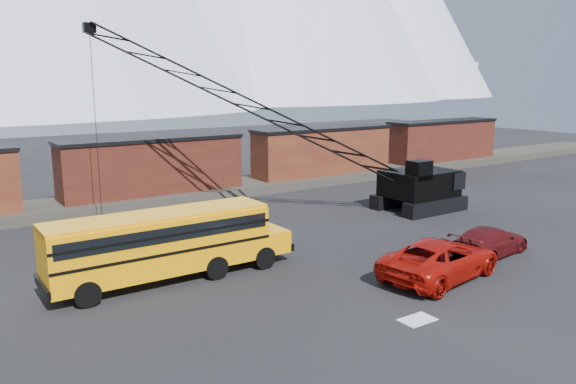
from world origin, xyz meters
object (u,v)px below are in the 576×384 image
Objects in this scene: school_bus at (167,242)px; crawler_crane at (257,109)px; maroon_suv at (490,241)px; red_pickup at (440,259)px.

crawler_crane reaches higher than school_bus.
school_bus is at bearing -140.59° from crawler_crane.
school_bus reaches higher than maroon_suv.
red_pickup is at bearing -86.36° from crawler_crane.
school_bus is 12.55m from red_pickup.
red_pickup is at bearing -33.13° from school_bus.
crawler_crane is at bearing 39.41° from school_bus.
school_bus reaches higher than red_pickup.
school_bus is 13.49m from crawler_crane.
crawler_crane reaches higher than maroon_suv.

